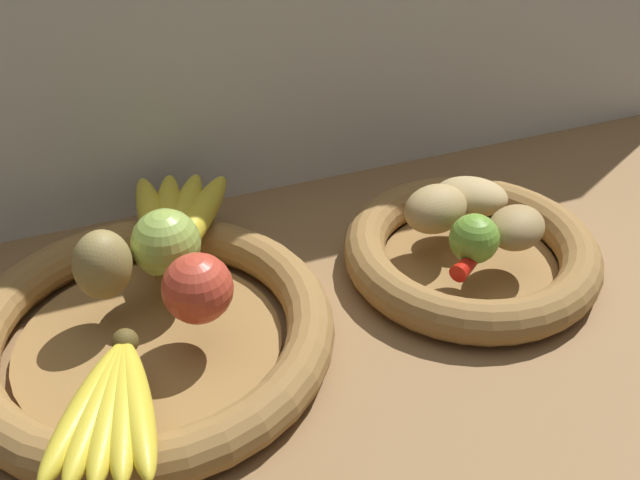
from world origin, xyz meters
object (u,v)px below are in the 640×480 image
(potato_small, at_px, (516,228))
(apple_red_right, at_px, (198,288))
(banana_bunch_back, at_px, (175,221))
(chili_pepper, at_px, (481,247))
(fruit_bowl_left, at_px, (147,333))
(potato_back, at_px, (471,196))
(pear_brown, at_px, (103,265))
(banana_bunch_front, at_px, (111,406))
(lime_near, at_px, (474,238))
(apple_green_back, at_px, (166,243))
(potato_oblong, at_px, (436,209))
(fruit_bowl_right, at_px, (471,253))

(potato_small, bearing_deg, apple_red_right, 178.67)
(banana_bunch_back, distance_m, chili_pepper, 0.33)
(fruit_bowl_left, bearing_deg, potato_back, 6.38)
(pear_brown, distance_m, potato_back, 0.41)
(potato_small, xyz_separation_m, chili_pepper, (-0.04, -0.00, -0.01))
(banana_bunch_back, xyz_separation_m, chili_pepper, (0.29, -0.16, -0.01))
(banana_bunch_front, distance_m, lime_near, 0.40)
(apple_green_back, distance_m, banana_bunch_front, 0.20)
(fruit_bowl_left, distance_m, pear_brown, 0.08)
(apple_green_back, height_order, potato_small, apple_green_back)
(chili_pepper, bearing_deg, pear_brown, 137.52)
(chili_pepper, bearing_deg, potato_oblong, 79.63)
(lime_near, xyz_separation_m, chili_pepper, (0.01, 0.00, -0.02))
(apple_green_back, xyz_separation_m, lime_near, (0.30, -0.10, -0.01))
(fruit_bowl_right, xyz_separation_m, chili_pepper, (-0.01, -0.03, 0.03))
(apple_green_back, relative_size, chili_pepper, 0.64)
(potato_back, xyz_separation_m, chili_pepper, (-0.03, -0.08, -0.01))
(fruit_bowl_right, height_order, lime_near, lime_near)
(pear_brown, distance_m, banana_bunch_back, 0.12)
(banana_bunch_front, distance_m, potato_oblong, 0.41)
(potato_small, xyz_separation_m, lime_near, (-0.06, -0.01, 0.00))
(apple_green_back, distance_m, potato_small, 0.37)
(fruit_bowl_left, xyz_separation_m, banana_bunch_back, (0.06, 0.12, 0.04))
(pear_brown, height_order, lime_near, pear_brown)
(fruit_bowl_right, relative_size, potato_small, 4.20)
(banana_bunch_front, relative_size, potato_oblong, 2.28)
(apple_green_back, distance_m, apple_red_right, 0.08)
(fruit_bowl_right, bearing_deg, chili_pepper, -109.24)
(potato_oblong, bearing_deg, pear_brown, 177.55)
(banana_bunch_front, xyz_separation_m, potato_back, (0.43, 0.16, 0.01))
(fruit_bowl_left, relative_size, pear_brown, 5.07)
(banana_bunch_front, relative_size, chili_pepper, 1.55)
(fruit_bowl_left, relative_size, lime_near, 7.02)
(potato_small, bearing_deg, lime_near, -173.33)
(potato_small, distance_m, lime_near, 0.06)
(apple_green_back, bearing_deg, potato_small, -13.86)
(banana_bunch_back, bearing_deg, fruit_bowl_right, -22.09)
(apple_red_right, height_order, banana_bunch_back, apple_red_right)
(banana_bunch_front, relative_size, banana_bunch_back, 0.86)
(apple_green_back, bearing_deg, banana_bunch_front, -115.61)
(fruit_bowl_left, height_order, potato_back, potato_back)
(potato_back, bearing_deg, pear_brown, -179.95)
(fruit_bowl_left, relative_size, potato_oblong, 4.93)
(apple_green_back, xyz_separation_m, potato_oblong, (0.29, -0.03, -0.01))
(banana_bunch_back, height_order, potato_oblong, potato_oblong)
(pear_brown, relative_size, potato_oblong, 0.97)
(apple_red_right, bearing_deg, potato_small, -1.33)
(fruit_bowl_right, relative_size, pear_brown, 3.94)
(fruit_bowl_right, relative_size, banana_bunch_back, 1.44)
(potato_oblong, height_order, potato_back, potato_oblong)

